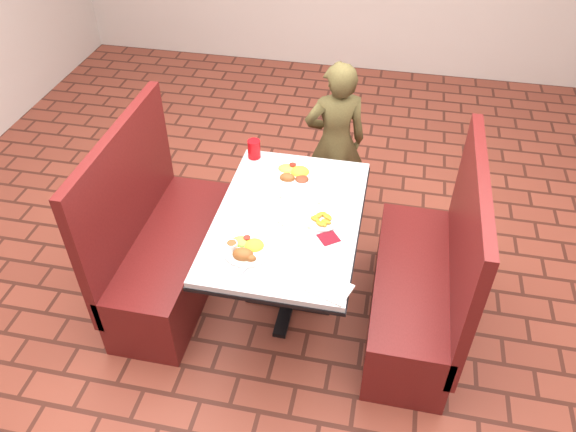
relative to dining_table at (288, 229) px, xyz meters
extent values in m
plane|color=brown|center=(0.00, 0.00, -0.65)|extent=(7.00, 7.00, 0.00)
cube|color=silver|center=(0.00, 0.00, 0.08)|extent=(0.80, 1.20, 0.03)
cube|color=black|center=(0.00, 0.00, 0.05)|extent=(0.81, 1.21, 0.02)
cylinder|color=black|center=(0.00, 0.00, -0.30)|extent=(0.10, 0.10, 0.69)
cube|color=black|center=(0.00, 0.00, -0.64)|extent=(0.55, 0.08, 0.03)
cube|color=black|center=(0.00, 0.00, -0.64)|extent=(0.08, 0.55, 0.03)
cube|color=maroon|center=(-0.75, 0.00, -0.43)|extent=(0.45, 1.20, 0.45)
cube|color=maroon|center=(-0.97, 0.00, 0.05)|extent=(0.06, 1.20, 0.95)
cube|color=maroon|center=(0.75, 0.00, -0.43)|extent=(0.45, 1.20, 0.45)
cube|color=maroon|center=(0.97, 0.00, 0.05)|extent=(0.06, 1.20, 0.95)
imported|color=brown|center=(0.13, 1.01, -0.04)|extent=(0.52, 0.42, 1.22)
cylinder|color=white|center=(-0.15, -0.32, 0.10)|extent=(0.25, 0.25, 0.02)
ellipsoid|color=yellow|center=(-0.12, -0.29, 0.13)|extent=(0.10, 0.10, 0.05)
ellipsoid|color=#80AC45|center=(-0.20, -0.27, 0.13)|extent=(0.10, 0.08, 0.03)
cylinder|color=red|center=(-0.17, -0.25, 0.13)|extent=(0.04, 0.04, 0.01)
ellipsoid|color=#975626|center=(-0.16, -0.37, 0.14)|extent=(0.11, 0.08, 0.06)
ellipsoid|color=#975626|center=(-0.12, -0.39, 0.13)|extent=(0.06, 0.05, 0.04)
cylinder|color=white|center=(-0.23, -0.33, 0.13)|extent=(0.06, 0.06, 0.04)
cylinder|color=brown|center=(-0.23, -0.33, 0.15)|extent=(0.05, 0.05, 0.00)
cylinder|color=white|center=(-0.04, 0.37, 0.10)|extent=(0.28, 0.28, 0.02)
ellipsoid|color=yellow|center=(-0.01, 0.40, 0.14)|extent=(0.11, 0.11, 0.05)
ellipsoid|color=#80AC45|center=(-0.09, 0.42, 0.13)|extent=(0.11, 0.09, 0.04)
cylinder|color=red|center=(-0.06, 0.44, 0.13)|extent=(0.04, 0.04, 0.01)
ellipsoid|color=brown|center=(0.02, 0.33, 0.13)|extent=(0.08, 0.08, 0.03)
ellipsoid|color=#975626|center=(-0.07, 0.32, 0.14)|extent=(0.09, 0.07, 0.06)
cylinder|color=white|center=(0.19, -0.01, 0.10)|extent=(0.19, 0.19, 0.01)
cube|color=maroon|center=(0.25, -0.13, 0.10)|extent=(0.14, 0.14, 0.00)
cube|color=silver|center=(0.20, -0.22, 0.10)|extent=(0.06, 0.13, 0.00)
cylinder|color=red|center=(-0.33, 0.53, 0.16)|extent=(0.08, 0.08, 0.12)
cube|color=white|center=(0.31, -0.49, 0.10)|extent=(0.24, 0.21, 0.01)
cube|color=silver|center=(-0.11, -0.41, 0.11)|extent=(0.06, 0.17, 0.00)
cube|color=silver|center=(-0.11, -0.34, 0.11)|extent=(0.08, 0.15, 0.00)
camera|label=1|loc=(0.48, -2.34, 2.14)|focal=35.00mm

